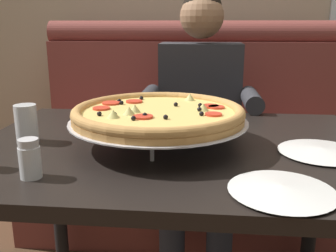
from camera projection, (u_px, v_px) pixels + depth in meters
name	position (u px, v px, depth m)	size (l,w,h in m)	color
booth_bench	(187.00, 152.00, 2.17)	(1.72, 0.78, 1.13)	brown
dining_table	(174.00, 169.00, 1.21)	(1.26, 0.90, 0.75)	black
diner_main	(200.00, 110.00, 1.82)	(0.54, 0.64, 1.27)	#2D3342
pizza	(158.00, 114.00, 1.15)	(0.54, 0.54, 0.13)	silver
shaker_pepper_flakes	(30.00, 162.00, 0.92)	(0.05, 0.05, 0.10)	white
plate_near_left	(321.00, 150.00, 1.10)	(0.25, 0.25, 0.02)	white
plate_near_right	(282.00, 188.00, 0.84)	(0.24, 0.24, 0.02)	white
drinking_glass	(27.00, 126.00, 1.19)	(0.07, 0.07, 0.12)	silver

